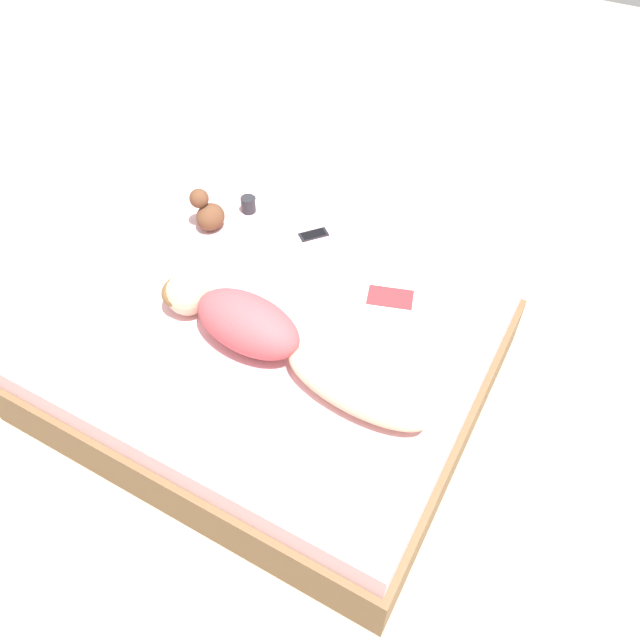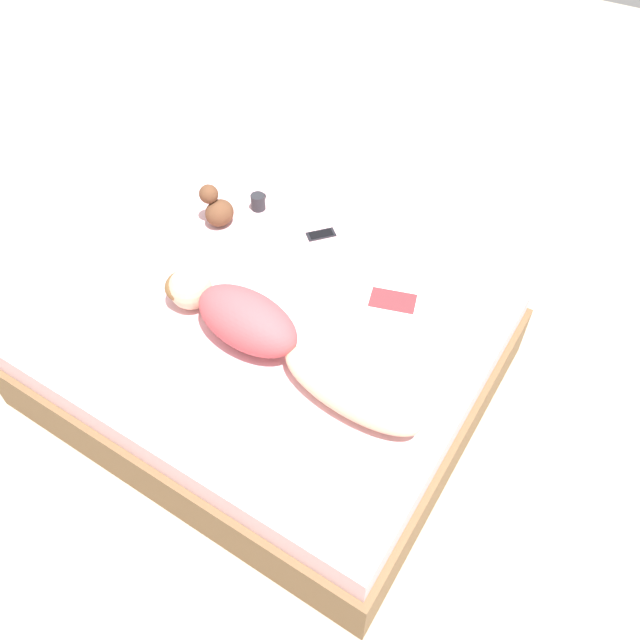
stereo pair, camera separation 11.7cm
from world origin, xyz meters
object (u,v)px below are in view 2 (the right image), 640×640
person (269,336)px  coffee_mug (258,202)px  cell_phone (321,234)px  open_magazine (389,316)px

person → coffee_mug: size_ratio=12.42×
person → cell_phone: (0.80, 0.23, -0.10)m
cell_phone → person: bearing=146.3°
open_magazine → cell_phone: 0.68m
coffee_mug → cell_phone: bearing=-91.2°
open_magazine → coffee_mug: size_ratio=4.38×
coffee_mug → person: bearing=-141.1°
open_magazine → cell_phone: (0.33, 0.59, 0.00)m
person → coffee_mug: bearing=43.8°
person → cell_phone: 0.84m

